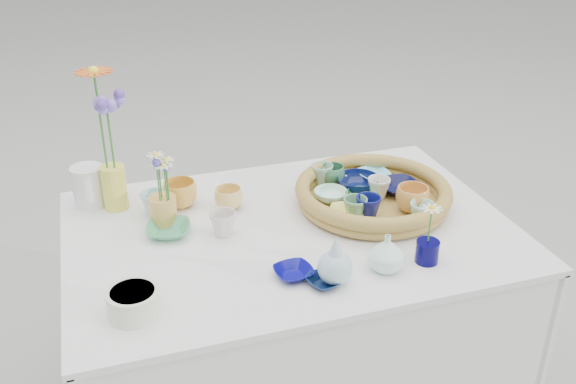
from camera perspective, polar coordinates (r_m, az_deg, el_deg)
name	(u,v)px	position (r m, az deg, el deg)	size (l,w,h in m)	color
wicker_tray	(373,194)	(1.96, 7.55, -0.21)	(0.47, 0.47, 0.08)	brown
tray_ceramic_0	(358,183)	(2.02, 6.25, 0.78)	(0.13, 0.13, 0.04)	#0A1345
tray_ceramic_1	(398,187)	(2.03, 9.78, 0.44)	(0.12, 0.12, 0.03)	black
tray_ceramic_2	(412,199)	(1.91, 10.99, -0.62)	(0.10, 0.10, 0.08)	gold
tray_ceramic_3	(361,198)	(1.95, 6.54, -0.50)	(0.10, 0.10, 0.03)	#3A8646
tray_ceramic_4	(355,208)	(1.85, 5.98, -1.46)	(0.07, 0.07, 0.06)	#6FAE7A
tray_ceramic_5	(331,195)	(1.95, 3.82, -0.30)	(0.10, 0.10, 0.03)	silver
tray_ceramic_6	(322,174)	(2.05, 3.05, 1.61)	(0.07, 0.07, 0.06)	#96CDB6
tray_ceramic_7	(379,188)	(1.97, 8.06, 0.35)	(0.07, 0.07, 0.06)	silver
tray_ceramic_8	(373,175)	(2.10, 7.61, 1.51)	(0.10, 0.10, 0.02)	#89E3F8
tray_ceramic_9	(368,207)	(1.86, 7.13, -1.36)	(0.07, 0.07, 0.07)	navy
tray_ceramic_10	(347,213)	(1.87, 5.26, -1.83)	(0.10, 0.10, 0.02)	#FDEB69
tray_ceramic_11	(421,213)	(1.86, 11.78, -1.85)	(0.07, 0.07, 0.06)	#ABDFCA
tray_ceramic_12	(333,175)	(2.05, 3.99, 1.55)	(0.08, 0.08, 0.06)	#3B7953
loose_ceramic_0	(180,194)	(1.97, -9.58, -0.18)	(0.10, 0.10, 0.08)	gold
loose_ceramic_1	(229,198)	(1.94, -5.29, -0.56)	(0.09, 0.09, 0.07)	#E7C166
loose_ceramic_2	(168,230)	(1.83, -10.58, -3.33)	(0.12, 0.12, 0.03)	#48A56E
loose_ceramic_3	(223,224)	(1.80, -5.79, -2.81)	(0.08, 0.08, 0.07)	beige
loose_ceramic_4	(294,273)	(1.63, 0.50, -7.17)	(0.10, 0.10, 0.02)	#070576
loose_ceramic_5	(153,203)	(1.94, -11.87, -0.97)	(0.08, 0.08, 0.07)	#A6E1D9
loose_ceramic_6	(325,281)	(1.60, 3.27, -7.93)	(0.09, 0.09, 0.02)	#0B1F45
fluted_bowl	(134,302)	(1.54, -13.56, -9.52)	(0.12, 0.12, 0.06)	beige
bud_vase_paleblue	(335,260)	(1.58, 4.22, -6.02)	(0.09, 0.09, 0.13)	#A1C0CB
bud_vase_seafoam	(387,253)	(1.66, 8.76, -5.36)	(0.10, 0.10, 0.10)	silver
bud_vase_cobalt	(427,252)	(1.72, 12.27, -5.19)	(0.06, 0.06, 0.06)	#02003B
single_daisy	(430,225)	(1.68, 12.50, -2.87)	(0.06, 0.06, 0.12)	white
tall_vase_yellow	(115,187)	(1.99, -15.16, 0.40)	(0.07, 0.07, 0.14)	#E2DC49
gerbera	(101,121)	(1.90, -16.32, 6.05)	(0.12, 0.12, 0.31)	orange
hydrangea	(110,136)	(1.91, -15.51, 4.83)	(0.08, 0.08, 0.28)	#5D3DA7
white_pitcher	(89,186)	(2.03, -17.31, 0.49)	(0.13, 0.10, 0.13)	white
daisy_cup	(163,210)	(1.88, -11.04, -1.60)	(0.08, 0.08, 0.09)	gold
daisy_posy	(164,174)	(1.82, -10.96, 1.60)	(0.08, 0.08, 0.15)	silver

